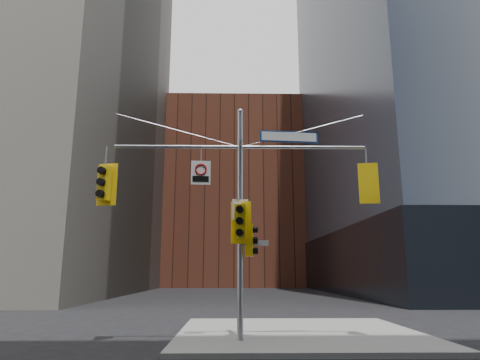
{
  "coord_description": "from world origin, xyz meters",
  "views": [
    {
      "loc": [
        -0.24,
        -11.12,
        2.09
      ],
      "look_at": [
        -0.01,
        2.0,
        4.92
      ],
      "focal_mm": 32.0,
      "sensor_mm": 36.0,
      "label": 1
    }
  ],
  "objects_px": {
    "traffic_light_east_arm": "(368,184)",
    "regulatory_sign_arm": "(201,172)",
    "signal_assembly": "(240,196)",
    "traffic_light_pole_side": "(251,240)",
    "street_sign_blade": "(289,137)",
    "traffic_light_pole_front": "(240,222)",
    "traffic_light_west_arm": "(104,183)"
  },
  "relations": [
    {
      "from": "traffic_light_east_arm",
      "to": "regulatory_sign_arm",
      "type": "bearing_deg",
      "value": 9.24
    },
    {
      "from": "signal_assembly",
      "to": "traffic_light_pole_side",
      "type": "distance_m",
      "value": 1.41
    },
    {
      "from": "traffic_light_pole_side",
      "to": "street_sign_blade",
      "type": "distance_m",
      "value": 3.54
    },
    {
      "from": "traffic_light_east_arm",
      "to": "regulatory_sign_arm",
      "type": "height_order",
      "value": "regulatory_sign_arm"
    },
    {
      "from": "signal_assembly",
      "to": "street_sign_blade",
      "type": "bearing_deg",
      "value": 0.12
    },
    {
      "from": "traffic_light_pole_front",
      "to": "street_sign_blade",
      "type": "distance_m",
      "value": 3.2
    },
    {
      "from": "signal_assembly",
      "to": "traffic_light_east_arm",
      "type": "relative_size",
      "value": 6.24
    },
    {
      "from": "traffic_light_east_arm",
      "to": "traffic_light_pole_front",
      "type": "xyz_separation_m",
      "value": [
        -4.03,
        -0.27,
        -1.22
      ]
    },
    {
      "from": "traffic_light_pole_front",
      "to": "street_sign_blade",
      "type": "height_order",
      "value": "street_sign_blade"
    },
    {
      "from": "traffic_light_west_arm",
      "to": "street_sign_blade",
      "type": "height_order",
      "value": "street_sign_blade"
    },
    {
      "from": "traffic_light_west_arm",
      "to": "regulatory_sign_arm",
      "type": "relative_size",
      "value": 1.77
    },
    {
      "from": "traffic_light_west_arm",
      "to": "traffic_light_east_arm",
      "type": "relative_size",
      "value": 1.05
    },
    {
      "from": "traffic_light_pole_side",
      "to": "regulatory_sign_arm",
      "type": "relative_size",
      "value": 1.27
    },
    {
      "from": "street_sign_blade",
      "to": "signal_assembly",
      "type": "bearing_deg",
      "value": 175.2
    },
    {
      "from": "traffic_light_west_arm",
      "to": "regulatory_sign_arm",
      "type": "height_order",
      "value": "regulatory_sign_arm"
    },
    {
      "from": "traffic_light_pole_side",
      "to": "regulatory_sign_arm",
      "type": "distance_m",
      "value": 2.64
    },
    {
      "from": "signal_assembly",
      "to": "traffic_light_west_arm",
      "type": "relative_size",
      "value": 5.92
    },
    {
      "from": "regulatory_sign_arm",
      "to": "traffic_light_west_arm",
      "type": "bearing_deg",
      "value": 174.74
    },
    {
      "from": "traffic_light_pole_front",
      "to": "traffic_light_west_arm",
      "type": "bearing_deg",
      "value": -176.81
    },
    {
      "from": "traffic_light_pole_front",
      "to": "regulatory_sign_arm",
      "type": "bearing_deg",
      "value": 175.73
    },
    {
      "from": "traffic_light_pole_side",
      "to": "regulatory_sign_arm",
      "type": "height_order",
      "value": "regulatory_sign_arm"
    },
    {
      "from": "signal_assembly",
      "to": "traffic_light_pole_front",
      "type": "height_order",
      "value": "signal_assembly"
    },
    {
      "from": "traffic_light_pole_side",
      "to": "traffic_light_pole_front",
      "type": "relative_size",
      "value": 0.76
    },
    {
      "from": "traffic_light_west_arm",
      "to": "traffic_light_east_arm",
      "type": "xyz_separation_m",
      "value": [
        8.27,
        -0.01,
        0.0
      ]
    },
    {
      "from": "traffic_light_pole_side",
      "to": "street_sign_blade",
      "type": "relative_size",
      "value": 0.51
    },
    {
      "from": "street_sign_blade",
      "to": "regulatory_sign_arm",
      "type": "distance_m",
      "value": 3.05
    },
    {
      "from": "traffic_light_pole_front",
      "to": "regulatory_sign_arm",
      "type": "distance_m",
      "value": 2.04
    },
    {
      "from": "traffic_light_east_arm",
      "to": "signal_assembly",
      "type": "bearing_deg",
      "value": 9.03
    },
    {
      "from": "street_sign_blade",
      "to": "regulatory_sign_arm",
      "type": "height_order",
      "value": "street_sign_blade"
    },
    {
      "from": "signal_assembly",
      "to": "traffic_light_west_arm",
      "type": "height_order",
      "value": "signal_assembly"
    },
    {
      "from": "traffic_light_east_arm",
      "to": "street_sign_blade",
      "type": "height_order",
      "value": "street_sign_blade"
    },
    {
      "from": "street_sign_blade",
      "to": "traffic_light_pole_front",
      "type": "bearing_deg",
      "value": -175.18
    }
  ]
}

